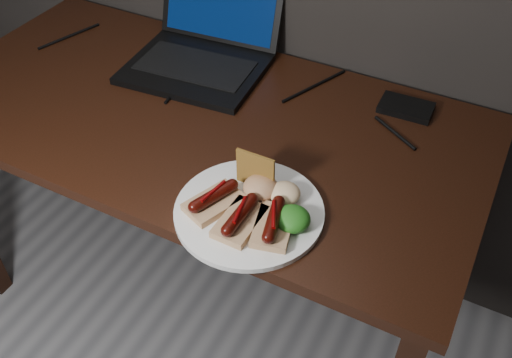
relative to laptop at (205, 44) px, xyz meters
name	(u,v)px	position (x,y,z in m)	size (l,w,h in m)	color
desk	(199,142)	(0.11, -0.22, -0.14)	(1.40, 0.70, 0.75)	black
laptop	(205,44)	(0.00, 0.00, 0.00)	(0.38, 0.39, 0.25)	black
hard_drive	(406,108)	(0.56, 0.03, -0.04)	(0.13, 0.08, 0.02)	black
desk_cables	(222,78)	(0.09, -0.06, -0.05)	(1.07, 0.34, 0.01)	black
plate	(249,211)	(0.38, -0.46, -0.04)	(0.30, 0.30, 0.01)	white
bread_sausage_left	(214,200)	(0.31, -0.48, -0.02)	(0.11, 0.13, 0.04)	#D9B27F
bread_sausage_center	(240,218)	(0.38, -0.50, -0.02)	(0.07, 0.12, 0.04)	#D9B27F
bread_sausage_right	(274,223)	(0.44, -0.48, -0.02)	(0.10, 0.13, 0.04)	#D9B27F
crispbread	(255,171)	(0.36, -0.39, 0.00)	(0.09, 0.01, 0.09)	#AF8030
salad_greens	(292,219)	(0.47, -0.46, -0.02)	(0.07, 0.07, 0.04)	#115712
salsa_mound	(261,187)	(0.38, -0.41, -0.02)	(0.07, 0.07, 0.04)	#9D2B0F
coleslaw_mound	(285,193)	(0.43, -0.40, -0.02)	(0.06, 0.06, 0.04)	white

